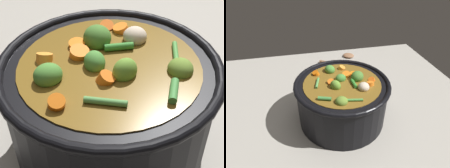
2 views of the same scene
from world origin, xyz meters
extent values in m
plane|color=#9E998E|center=(0.00, 0.00, 0.00)|extent=(1.10, 1.10, 0.00)
cylinder|color=black|center=(0.00, 0.00, 0.07)|extent=(0.30, 0.30, 0.15)
torus|color=black|center=(0.00, 0.00, 0.15)|extent=(0.31, 0.31, 0.01)
cylinder|color=brown|center=(0.00, 0.00, 0.08)|extent=(0.25, 0.25, 0.14)
ellipsoid|color=olive|center=(-0.02, -0.02, 0.16)|extent=(0.04, 0.05, 0.03)
ellipsoid|color=#4B8835|center=(-0.02, 0.08, 0.16)|extent=(0.05, 0.05, 0.03)
ellipsoid|color=olive|center=(-0.02, -0.09, 0.15)|extent=(0.04, 0.04, 0.03)
ellipsoid|color=#478636|center=(0.00, 0.02, 0.15)|extent=(0.04, 0.03, 0.03)
ellipsoid|color=#46792F|center=(0.05, 0.01, 0.16)|extent=(0.06, 0.06, 0.04)
cylinder|color=orange|center=(-0.03, 0.01, 0.15)|extent=(0.03, 0.03, 0.02)
cylinder|color=orange|center=(0.05, 0.04, 0.15)|extent=(0.03, 0.03, 0.01)
cylinder|color=orange|center=(0.10, -0.01, 0.15)|extent=(0.02, 0.02, 0.02)
cylinder|color=orange|center=(0.09, -0.03, 0.15)|extent=(0.02, 0.03, 0.02)
cylinder|color=orange|center=(0.02, 0.04, 0.15)|extent=(0.04, 0.04, 0.02)
cylinder|color=#DA620E|center=(-0.07, 0.07, 0.15)|extent=(0.03, 0.03, 0.02)
cylinder|color=orange|center=(0.02, 0.09, 0.15)|extent=(0.03, 0.03, 0.02)
ellipsoid|color=beige|center=(0.06, -0.04, 0.16)|extent=(0.04, 0.04, 0.03)
cylinder|color=#4B933E|center=(0.01, -0.09, 0.15)|extent=(0.05, 0.02, 0.01)
cylinder|color=#327F2B|center=(0.03, -0.02, 0.15)|extent=(0.01, 0.04, 0.01)
cylinder|color=#41893E|center=(-0.07, -0.07, 0.15)|extent=(0.04, 0.02, 0.01)
cylinder|color=#508E45|center=(-0.08, 0.01, 0.15)|extent=(0.02, 0.05, 0.01)
ellipsoid|color=#8C6143|center=(0.15, 0.46, 0.01)|extent=(0.08, 0.08, 0.02)
cylinder|color=#8C6143|center=(0.07, 0.36, 0.01)|extent=(0.19, 0.15, 0.02)
camera|label=1|loc=(-0.37, 0.03, 0.42)|focal=54.14mm
camera|label=2|loc=(-0.13, -0.51, 0.51)|focal=32.01mm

